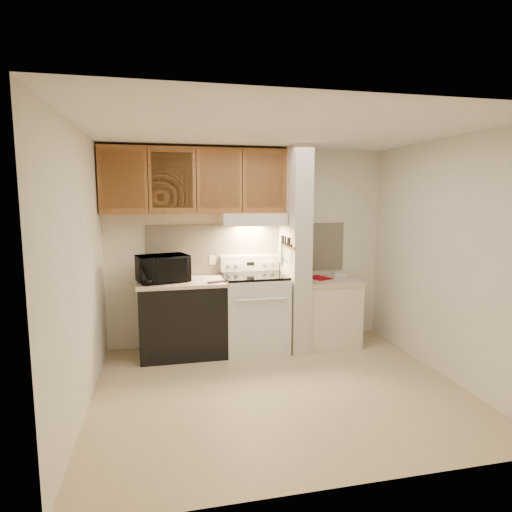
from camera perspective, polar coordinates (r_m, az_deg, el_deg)
name	(u,v)px	position (r m, az deg, el deg)	size (l,w,h in m)	color
floor	(279,389)	(4.46, 3.11, -17.24)	(3.60, 3.60, 0.00)	#C5AF87
ceiling	(281,130)	(4.09, 3.38, 16.38)	(3.60, 3.60, 0.00)	white
wall_back	(249,247)	(5.54, -0.94, 1.19)	(3.60, 0.02, 2.50)	silver
wall_left	(80,272)	(4.01, -22.40, -1.97)	(0.02, 3.00, 2.50)	silver
wall_right	(446,259)	(4.89, 23.99, -0.37)	(0.02, 3.00, 2.50)	silver
backsplash	(249,248)	(5.53, -0.92, 1.02)	(2.60, 0.02, 0.63)	beige
range_body	(255,313)	(5.36, -0.18, -7.65)	(0.76, 0.65, 0.92)	silver
oven_window	(260,317)	(5.05, 0.59, -8.15)	(0.50, 0.01, 0.30)	black
oven_handle	(261,300)	(4.96, 0.69, -5.82)	(0.02, 0.02, 0.65)	silver
cooktop	(255,276)	(5.25, -0.19, -2.65)	(0.74, 0.64, 0.03)	black
range_backguard	(250,263)	(5.51, -0.82, -0.95)	(0.76, 0.08, 0.20)	silver
range_display	(251,264)	(5.47, -0.73, -1.01)	(0.10, 0.01, 0.04)	black
range_knob_left_outer	(229,264)	(5.42, -3.62, -1.11)	(0.05, 0.05, 0.02)	silver
range_knob_left_inner	(237,264)	(5.43, -2.58, -1.08)	(0.05, 0.05, 0.02)	silver
range_knob_right_inner	(264,263)	(5.50, 1.11, -0.95)	(0.05, 0.05, 0.02)	silver
range_knob_right_outer	(272,263)	(5.53, 2.12, -0.92)	(0.05, 0.05, 0.02)	silver
dishwasher_front	(183,319)	(5.27, -9.70, -8.32)	(1.00, 0.63, 0.87)	black
left_countertop	(182,282)	(5.16, -9.82, -3.46)	(1.04, 0.67, 0.04)	beige
spoon_rest	(218,282)	(4.99, -5.12, -3.43)	(0.23, 0.07, 0.02)	black
teal_jar	(185,273)	(5.37, -9.41, -2.27)	(0.09, 0.09, 0.10)	#266862
outlet	(212,260)	(5.46, -5.83, -0.53)	(0.08, 0.01, 0.12)	beige
microwave	(163,268)	(5.11, -12.32, -1.64)	(0.57, 0.38, 0.31)	black
partition_pillar	(295,249)	(5.33, 5.19, 0.90)	(0.22, 0.70, 2.50)	beige
pillar_trim	(286,246)	(5.29, 4.00, 1.40)	(0.01, 0.70, 0.04)	brown
knife_strip	(287,244)	(5.24, 4.09, 1.56)	(0.02, 0.42, 0.04)	black
knife_blade_a	(290,254)	(5.08, 4.50, 0.23)	(0.01, 0.04, 0.16)	silver
knife_handle_a	(290,242)	(5.07, 4.50, 1.92)	(0.02, 0.02, 0.10)	black
knife_blade_b	(288,254)	(5.17, 4.23, 0.24)	(0.01, 0.04, 0.18)	silver
knife_handle_b	(288,241)	(5.14, 4.26, 2.00)	(0.02, 0.02, 0.10)	black
knife_blade_c	(285,254)	(5.25, 3.94, 0.26)	(0.01, 0.04, 0.20)	silver
knife_handle_c	(285,240)	(5.24, 3.95, 2.11)	(0.02, 0.02, 0.10)	black
knife_blade_d	(284,252)	(5.32, 3.71, 0.58)	(0.01, 0.04, 0.16)	silver
knife_handle_d	(284,240)	(5.32, 3.69, 2.20)	(0.02, 0.02, 0.10)	black
knife_blade_e	(282,252)	(5.40, 3.47, 0.58)	(0.01, 0.04, 0.18)	silver
knife_handle_e	(282,239)	(5.39, 3.47, 2.27)	(0.02, 0.02, 0.10)	black
oven_mitt	(281,253)	(5.46, 3.32, 0.46)	(0.03, 0.10, 0.25)	gray
right_cab_base	(328,313)	(5.65, 9.57, -7.53)	(0.70, 0.60, 0.81)	beige
right_countertop	(329,281)	(5.55, 9.67, -3.29)	(0.74, 0.64, 0.04)	beige
red_folder	(319,278)	(5.60, 8.38, -2.90)	(0.23, 0.31, 0.01)	#9E0510
white_box	(339,275)	(5.79, 11.03, -2.45)	(0.16, 0.11, 0.04)	white
range_hood	(252,219)	(5.29, -0.48, 4.96)	(0.78, 0.44, 0.15)	beige
hood_lip	(256,224)	(5.09, 0.01, 4.33)	(0.78, 0.04, 0.06)	beige
upper_cabinets	(195,181)	(5.24, -8.11, 9.88)	(2.18, 0.33, 0.77)	brown
cab_door_a	(123,180)	(5.08, -17.33, 9.67)	(0.46, 0.01, 0.63)	brown
cab_gap_a	(148,180)	(5.06, -14.22, 9.80)	(0.01, 0.01, 0.73)	black
cab_door_b	(172,180)	(5.06, -11.09, 9.89)	(0.46, 0.01, 0.63)	brown
cab_gap_b	(196,180)	(5.08, -7.96, 9.95)	(0.01, 0.01, 0.73)	black
cab_door_c	(220,181)	(5.11, -4.87, 9.98)	(0.46, 0.01, 0.63)	brown
cab_gap_c	(242,181)	(5.15, -1.82, 9.99)	(0.01, 0.01, 0.73)	black
cab_door_d	(265,181)	(5.21, 1.18, 9.97)	(0.46, 0.01, 0.63)	brown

